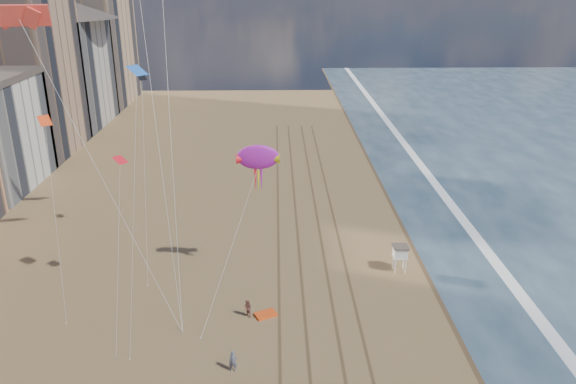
{
  "coord_description": "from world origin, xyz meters",
  "views": [
    {
      "loc": [
        -1.34,
        -27.24,
        30.08
      ],
      "look_at": [
        -0.2,
        26.0,
        9.5
      ],
      "focal_mm": 35.0,
      "sensor_mm": 36.0,
      "label": 1
    }
  ],
  "objects_px": {
    "kite_flyer_b": "(248,309)",
    "kite_flyer_a": "(233,361)",
    "show_kite": "(258,158)",
    "lifeguard_stand": "(400,252)",
    "grounded_kite": "(266,314)"
  },
  "relations": [
    {
      "from": "grounded_kite",
      "to": "kite_flyer_a",
      "type": "height_order",
      "value": "kite_flyer_a"
    },
    {
      "from": "kite_flyer_a",
      "to": "grounded_kite",
      "type": "bearing_deg",
      "value": 72.72
    },
    {
      "from": "grounded_kite",
      "to": "kite_flyer_a",
      "type": "bearing_deg",
      "value": -132.95
    },
    {
      "from": "grounded_kite",
      "to": "show_kite",
      "type": "bearing_deg",
      "value": 70.07
    },
    {
      "from": "kite_flyer_b",
      "to": "kite_flyer_a",
      "type": "bearing_deg",
      "value": -47.12
    },
    {
      "from": "kite_flyer_a",
      "to": "kite_flyer_b",
      "type": "distance_m",
      "value": 7.75
    },
    {
      "from": "grounded_kite",
      "to": "show_kite",
      "type": "xyz_separation_m",
      "value": [
        -0.67,
        6.98,
        13.36
      ]
    },
    {
      "from": "grounded_kite",
      "to": "kite_flyer_b",
      "type": "bearing_deg",
      "value": 162.03
    },
    {
      "from": "kite_flyer_a",
      "to": "kite_flyer_b",
      "type": "relative_size",
      "value": 1.04
    },
    {
      "from": "lifeguard_stand",
      "to": "grounded_kite",
      "type": "relative_size",
      "value": 1.53
    },
    {
      "from": "lifeguard_stand",
      "to": "show_kite",
      "type": "distance_m",
      "value": 18.75
    },
    {
      "from": "show_kite",
      "to": "lifeguard_stand",
      "type": "bearing_deg",
      "value": 4.67
    },
    {
      "from": "lifeguard_stand",
      "to": "kite_flyer_a",
      "type": "xyz_separation_m",
      "value": [
        -16.88,
        -16.14,
        -1.4
      ]
    },
    {
      "from": "lifeguard_stand",
      "to": "grounded_kite",
      "type": "height_order",
      "value": "lifeguard_stand"
    },
    {
      "from": "show_kite",
      "to": "kite_flyer_a",
      "type": "xyz_separation_m",
      "value": [
        -1.83,
        -14.91,
        -12.53
      ]
    }
  ]
}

